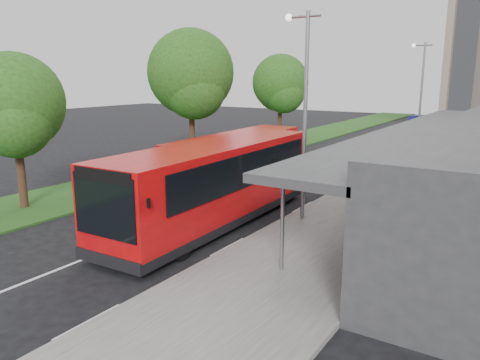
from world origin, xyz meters
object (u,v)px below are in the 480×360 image
object	(u,v)px
litter_bin	(397,180)
lamp_post_far	(420,91)
tree_far	(281,86)
bus_second	(237,162)
lamp_post_near	(303,104)
bus_main	(214,184)
tree_mid	(191,78)
car_near	(425,125)
car_far	(414,121)
tree_near	(15,109)
bollard	(416,154)

from	to	relation	value
litter_bin	lamp_post_far	bearing A→B (deg)	98.62
tree_far	bus_second	bearing A→B (deg)	-69.32
lamp_post_near	bus_main	xyz separation A→B (m)	(-2.71, -2.18, -3.06)
lamp_post_near	lamp_post_far	distance (m)	20.00
tree_far	bus_main	world-z (taller)	tree_far
tree_mid	lamp_post_far	world-z (taller)	tree_mid
car_near	bus_second	bearing A→B (deg)	-104.20
lamp_post_near	lamp_post_far	size ratio (longest dim) A/B	1.00
bus_second	car_far	world-z (taller)	bus_second
tree_near	car_far	world-z (taller)	tree_near
car_far	bus_second	bearing A→B (deg)	-98.72
tree_mid	tree_far	world-z (taller)	tree_mid
litter_bin	bollard	bearing A→B (deg)	96.33
bus_main	tree_mid	bearing A→B (deg)	130.75
car_far	tree_far	bearing A→B (deg)	-114.24
car_near	lamp_post_near	bearing A→B (deg)	-95.73
lamp_post_near	litter_bin	world-z (taller)	lamp_post_near
lamp_post_far	bus_main	distance (m)	22.55
tree_mid	bus_main	size ratio (longest dim) A/B	0.76
tree_mid	tree_far	distance (m)	12.02
tree_mid	bus_second	xyz separation A→B (m)	(5.98, -3.85, -4.16)
tree_mid	car_far	distance (m)	34.86
lamp_post_near	bus_second	bearing A→B (deg)	148.09
tree_near	lamp_post_near	distance (m)	12.18
bus_main	bollard	world-z (taller)	bus_main
tree_far	lamp_post_far	bearing A→B (deg)	4.87
bus_main	car_far	bearing A→B (deg)	91.22
tree_mid	car_far	world-z (taller)	tree_mid
litter_bin	bollard	size ratio (longest dim) A/B	0.82
tree_far	bus_second	world-z (taller)	tree_far
litter_bin	car_near	bearing A→B (deg)	99.09
litter_bin	tree_near	bearing A→B (deg)	-136.54
bus_main	bollard	distance (m)	18.42
bollard	car_near	size ratio (longest dim) A/B	0.28
tree_far	bus_main	xyz separation A→B (m)	(8.42, -21.23, -3.25)
tree_far	bus_main	size ratio (longest dim) A/B	0.66
bus_second	lamp_post_far	bearing A→B (deg)	70.12
bollard	tree_far	bearing A→B (deg)	165.17
tree_far	lamp_post_near	xyz separation A→B (m)	(11.13, -19.05, -0.19)
litter_bin	bollard	world-z (taller)	bollard
tree_near	lamp_post_near	size ratio (longest dim) A/B	0.85
tree_mid	litter_bin	xyz separation A→B (m)	(13.04, 0.35, -5.06)
bus_second	bollard	bearing A→B (deg)	61.33
tree_far	bollard	distance (m)	13.22
car_far	tree_near	bearing A→B (deg)	-106.06
tree_near	tree_far	world-z (taller)	tree_far
bollard	car_near	world-z (taller)	car_near
lamp_post_near	bus_second	xyz separation A→B (m)	(-5.15, 3.20, -3.25)
bus_second	car_near	size ratio (longest dim) A/B	2.78
lamp_post_far	litter_bin	distance (m)	13.40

